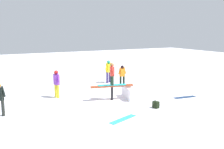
# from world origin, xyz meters

# --- Properties ---
(ground_plane) EXTENTS (60.00, 60.00, 0.00)m
(ground_plane) POSITION_xyz_m (0.00, 0.00, 0.00)
(ground_plane) COLOR white
(rail_feature) EXTENTS (2.38, 0.77, 0.82)m
(rail_feature) POSITION_xyz_m (0.00, 0.00, 0.70)
(rail_feature) COLOR black
(rail_feature) RESTS_ON ground
(snow_kicker_ramp) EXTENTS (2.08, 1.85, 0.66)m
(snow_kicker_ramp) POSITION_xyz_m (-1.64, 0.35, 0.33)
(snow_kicker_ramp) COLOR white
(snow_kicker_ramp) RESTS_ON ground
(main_rider_on_rail) EXTENTS (1.57, 0.73, 1.24)m
(main_rider_on_rail) POSITION_xyz_m (0.00, 0.00, 1.41)
(main_rider_on_rail) COLOR #1ABFCC
(main_rider_on_rail) RESTS_ON rail_feature
(bystander_orange) EXTENTS (0.61, 0.21, 1.43)m
(bystander_orange) POSITION_xyz_m (-2.21, -2.74, 0.80)
(bystander_orange) COLOR black
(bystander_orange) RESTS_ON ground
(bystander_yellow) EXTENTS (0.68, 0.37, 1.63)m
(bystander_yellow) POSITION_xyz_m (-1.87, -4.15, 0.92)
(bystander_yellow) COLOR #3D316F
(bystander_yellow) RESTS_ON ground
(bystander_purple) EXTENTS (0.28, 0.66, 1.58)m
(bystander_purple) POSITION_xyz_m (2.58, -1.85, 0.89)
(bystander_purple) COLOR yellow
(bystander_purple) RESTS_ON ground
(loose_snowboard_cyan) EXTENTS (1.50, 0.77, 0.02)m
(loose_snowboard_cyan) POSITION_xyz_m (0.99, 2.95, 0.01)
(loose_snowboard_cyan) COLOR #2CB8D2
(loose_snowboard_cyan) RESTS_ON ground
(loose_snowboard_navy) EXTENTS (1.37, 0.45, 0.02)m
(loose_snowboard_navy) POSITION_xyz_m (-3.92, 1.49, 0.01)
(loose_snowboard_navy) COLOR navy
(loose_snowboard_navy) RESTS_ON ground
(backpack_on_snow) EXTENTS (0.28, 0.34, 0.34)m
(backpack_on_snow) POSITION_xyz_m (-1.26, 2.30, 0.17)
(backpack_on_snow) COLOR black
(backpack_on_snow) RESTS_ON ground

